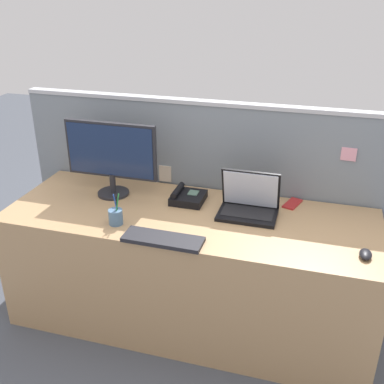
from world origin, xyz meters
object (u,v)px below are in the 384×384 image
at_px(laptop, 249,203).
at_px(pen_cup, 116,217).
at_px(cell_phone_red_case, 292,204).
at_px(desk_phone, 187,197).
at_px(computer_mouse_right_hand, 366,254).
at_px(keyboard_main, 163,239).
at_px(desktop_monitor, 111,154).

relative_size(laptop, pen_cup, 1.81).
bearing_deg(cell_phone_red_case, desk_phone, -149.72).
height_order(desk_phone, computer_mouse_right_hand, desk_phone).
relative_size(keyboard_main, cell_phone_red_case, 2.73).
xyz_separation_m(computer_mouse_right_hand, pen_cup, (-1.30, -0.03, 0.03)).
bearing_deg(keyboard_main, computer_mouse_right_hand, 8.32).
relative_size(desktop_monitor, laptop, 1.74).
bearing_deg(keyboard_main, desktop_monitor, 137.45).
bearing_deg(cell_phone_red_case, desktop_monitor, -153.61).
relative_size(computer_mouse_right_hand, pen_cup, 0.55).
bearing_deg(keyboard_main, cell_phone_red_case, 46.27).
relative_size(laptop, keyboard_main, 0.79).
xyz_separation_m(laptop, computer_mouse_right_hand, (0.62, -0.29, -0.05)).
distance_m(desktop_monitor, pen_cup, 0.45).
relative_size(laptop, cell_phone_red_case, 2.16).
height_order(desk_phone, keyboard_main, desk_phone).
relative_size(desk_phone, pen_cup, 1.08).
distance_m(pen_cup, cell_phone_red_case, 1.04).
bearing_deg(computer_mouse_right_hand, pen_cup, -176.25).
bearing_deg(cell_phone_red_case, pen_cup, -132.56).
xyz_separation_m(laptop, cell_phone_red_case, (0.23, 0.19, -0.07)).
relative_size(computer_mouse_right_hand, cell_phone_red_case, 0.65).
xyz_separation_m(keyboard_main, computer_mouse_right_hand, (0.99, 0.13, 0.01)).
relative_size(desktop_monitor, cell_phone_red_case, 3.76).
relative_size(desk_phone, cell_phone_red_case, 1.29).
relative_size(desktop_monitor, pen_cup, 3.15).
bearing_deg(pen_cup, desk_phone, 52.24).
relative_size(laptop, desk_phone, 1.67).
distance_m(laptop, keyboard_main, 0.56).
xyz_separation_m(desktop_monitor, desk_phone, (0.47, 0.03, -0.24)).
bearing_deg(pen_cup, keyboard_main, -18.26).
distance_m(desk_phone, keyboard_main, 0.48).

